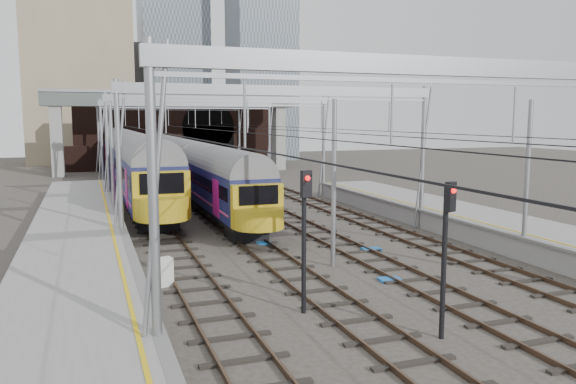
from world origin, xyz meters
name	(u,v)px	position (x,y,z in m)	size (l,w,h in m)	color
ground	(354,279)	(0.00, 0.00, 0.00)	(160.00, 160.00, 0.00)	#38332D
platform_left	(75,273)	(-10.18, 2.50, 0.55)	(4.32, 55.00, 1.12)	gray
tracks	(249,216)	(0.00, 15.00, 0.02)	(14.40, 80.00, 0.22)	#4C3828
overhead_line	(224,113)	(0.00, 21.49, 6.57)	(16.80, 80.00, 8.00)	gray
retaining_wall	(179,133)	(1.40, 51.93, 4.33)	(28.00, 2.75, 9.00)	black
overbridge	(174,109)	(0.00, 46.00, 7.27)	(28.00, 3.00, 9.25)	gray
city_skyline	(166,47)	(2.73, 70.48, 17.09)	(37.50, 27.50, 60.00)	tan
train_main	(169,158)	(-2.00, 36.30, 2.37)	(2.61, 60.29, 4.55)	black
train_second	(121,151)	(-6.00, 45.36, 2.64)	(3.05, 70.48, 5.16)	black
signal_near_left	(305,223)	(-3.24, -2.95, 2.93)	(0.35, 0.46, 4.62)	black
signal_near_centre	(446,240)	(-0.33, -6.25, 2.87)	(0.36, 0.45, 4.50)	black
relay_cabinet	(165,272)	(-7.05, 1.61, 0.53)	(0.53, 0.45, 1.07)	silver
equip_cover_a	(389,279)	(1.19, -0.66, 0.05)	(0.81, 0.57, 0.10)	#1762B0
equip_cover_b	(263,243)	(-1.49, 7.06, 0.04)	(0.75, 0.53, 0.09)	#1762B0
equip_cover_c	(371,249)	(2.92, 4.06, 0.05)	(0.86, 0.61, 0.10)	#1762B0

